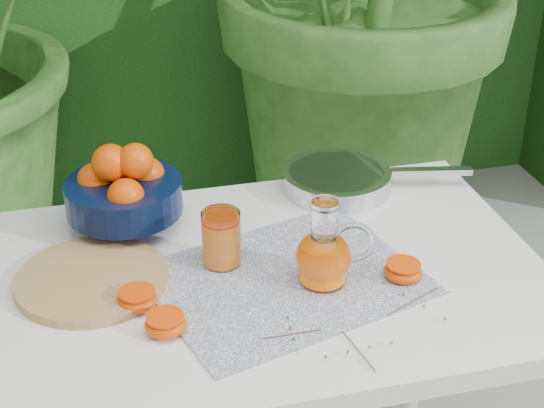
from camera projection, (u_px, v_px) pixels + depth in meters
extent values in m
cube|color=white|center=(275.00, 279.00, 1.55)|extent=(1.00, 0.70, 0.04)
cylinder|color=white|center=(50.00, 371.00, 1.89)|extent=(0.04, 0.04, 0.71)
cylinder|color=white|center=(419.00, 313.00, 2.08)|extent=(0.04, 0.04, 0.71)
cube|color=#0D1E4D|center=(285.00, 280.00, 1.51)|extent=(0.55, 0.47, 0.00)
cylinder|color=#AC7B4D|center=(92.00, 280.00, 1.50)|extent=(0.30, 0.30, 0.02)
cylinder|color=black|center=(126.00, 218.00, 1.67)|extent=(0.08, 0.08, 0.04)
cylinder|color=black|center=(124.00, 196.00, 1.65)|extent=(0.23, 0.23, 0.06)
sphere|color=#FF5F02|center=(95.00, 181.00, 1.64)|extent=(0.07, 0.07, 0.07)
sphere|color=#FF5F02|center=(147.00, 174.00, 1.67)|extent=(0.07, 0.07, 0.07)
sphere|color=#FF5F02|center=(126.00, 197.00, 1.59)|extent=(0.07, 0.07, 0.07)
sphere|color=#FF5F02|center=(120.00, 170.00, 1.68)|extent=(0.07, 0.07, 0.07)
sphere|color=#FF5F02|center=(111.00, 163.00, 1.61)|extent=(0.07, 0.07, 0.07)
sphere|color=#FF5F02|center=(135.00, 161.00, 1.61)|extent=(0.07, 0.07, 0.07)
cylinder|color=white|center=(322.00, 280.00, 1.50)|extent=(0.10, 0.10, 0.01)
ellipsoid|color=white|center=(323.00, 257.00, 1.48)|extent=(0.12, 0.12, 0.10)
cylinder|color=white|center=(325.00, 221.00, 1.44)|extent=(0.06, 0.06, 0.07)
cylinder|color=white|center=(325.00, 203.00, 1.42)|extent=(0.07, 0.07, 0.01)
torus|color=white|center=(353.00, 242.00, 1.46)|extent=(0.08, 0.03, 0.08)
cylinder|color=#EF5F05|center=(323.00, 262.00, 1.48)|extent=(0.10, 0.10, 0.07)
cylinder|color=white|center=(221.00, 238.00, 1.53)|extent=(0.09, 0.09, 0.11)
cylinder|color=orange|center=(221.00, 242.00, 1.53)|extent=(0.08, 0.08, 0.09)
cylinder|color=#DA4206|center=(221.00, 221.00, 1.51)|extent=(0.07, 0.07, 0.00)
cylinder|color=silver|center=(337.00, 180.00, 1.81)|extent=(0.28, 0.28, 0.04)
cylinder|color=silver|center=(337.00, 172.00, 1.80)|extent=(0.24, 0.24, 0.01)
cube|color=silver|center=(431.00, 171.00, 1.81)|extent=(0.18, 0.06, 0.01)
ellipsoid|color=#FF5F02|center=(165.00, 324.00, 1.37)|extent=(0.08, 0.08, 0.03)
cylinder|color=#DA4206|center=(165.00, 317.00, 1.36)|extent=(0.08, 0.08, 0.00)
ellipsoid|color=#FF5F02|center=(137.00, 300.00, 1.43)|extent=(0.08, 0.08, 0.03)
cylinder|color=#DA4206|center=(137.00, 292.00, 1.43)|extent=(0.08, 0.08, 0.00)
ellipsoid|color=#FF5F02|center=(403.00, 272.00, 1.51)|extent=(0.08, 0.08, 0.03)
cylinder|color=#DA4206|center=(404.00, 264.00, 1.50)|extent=(0.08, 0.08, 0.00)
cylinder|color=brown|center=(359.00, 351.00, 1.33)|extent=(0.02, 0.11, 0.00)
sphere|color=#566B38|center=(325.00, 357.00, 1.31)|extent=(0.01, 0.01, 0.01)
sphere|color=#566B38|center=(348.00, 352.00, 1.32)|extent=(0.01, 0.01, 0.01)
sphere|color=#566B38|center=(370.00, 347.00, 1.33)|extent=(0.01, 0.01, 0.01)
sphere|color=#566B38|center=(391.00, 342.00, 1.34)|extent=(0.01, 0.01, 0.01)
cylinder|color=brown|center=(413.00, 301.00, 1.45)|extent=(0.12, 0.06, 0.00)
sphere|color=#566B38|center=(384.00, 282.00, 1.49)|extent=(0.01, 0.01, 0.01)
sphere|color=#566B38|center=(403.00, 294.00, 1.46)|extent=(0.01, 0.01, 0.01)
sphere|color=#566B38|center=(424.00, 306.00, 1.43)|extent=(0.01, 0.01, 0.01)
sphere|color=#566B38|center=(445.00, 318.00, 1.40)|extent=(0.01, 0.01, 0.01)
cylinder|color=brown|center=(292.00, 334.00, 1.37)|extent=(0.10, 0.00, 0.00)
sphere|color=#566B38|center=(297.00, 350.00, 1.33)|extent=(0.01, 0.01, 0.01)
sphere|color=#566B38|center=(294.00, 338.00, 1.35)|extent=(0.01, 0.01, 0.01)
sphere|color=#566B38|center=(291.00, 327.00, 1.38)|extent=(0.01, 0.01, 0.01)
sphere|color=#566B38|center=(288.00, 317.00, 1.40)|extent=(0.01, 0.01, 0.01)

